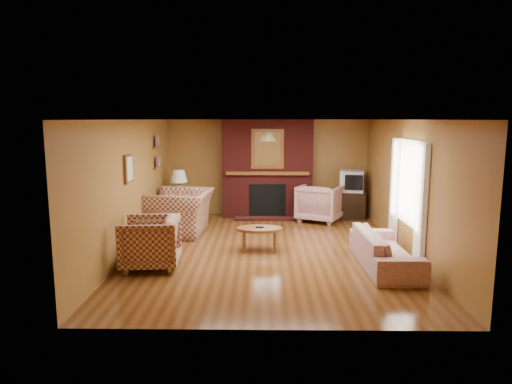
{
  "coord_description": "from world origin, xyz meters",
  "views": [
    {
      "loc": [
        -0.12,
        -8.2,
        2.41
      ],
      "look_at": [
        -0.25,
        0.6,
        1.0
      ],
      "focal_mm": 32.0,
      "sensor_mm": 36.0,
      "label": 1
    }
  ],
  "objects_px": {
    "plaid_loveseat": "(181,212)",
    "plaid_armchair": "(150,243)",
    "fireplace": "(267,169)",
    "floral_sofa": "(385,250)",
    "tv_stand": "(351,205)",
    "coffee_table": "(260,231)",
    "crt_tv": "(352,181)",
    "side_table": "(180,209)",
    "table_lamp": "(179,183)",
    "floral_armchair": "(320,203)"
  },
  "relations": [
    {
      "from": "coffee_table",
      "to": "table_lamp",
      "type": "bearing_deg",
      "value": 127.64
    },
    {
      "from": "plaid_armchair",
      "to": "table_lamp",
      "type": "xyz_separation_m",
      "value": [
        -0.15,
        3.48,
        0.5
      ]
    },
    {
      "from": "plaid_armchair",
      "to": "tv_stand",
      "type": "relative_size",
      "value": 1.4
    },
    {
      "from": "plaid_armchair",
      "to": "table_lamp",
      "type": "height_order",
      "value": "table_lamp"
    },
    {
      "from": "floral_sofa",
      "to": "coffee_table",
      "type": "xyz_separation_m",
      "value": [
        -2.07,
        0.88,
        0.09
      ]
    },
    {
      "from": "floral_sofa",
      "to": "crt_tv",
      "type": "height_order",
      "value": "crt_tv"
    },
    {
      "from": "crt_tv",
      "to": "tv_stand",
      "type": "bearing_deg",
      "value": 90.0
    },
    {
      "from": "plaid_loveseat",
      "to": "crt_tv",
      "type": "relative_size",
      "value": 2.15
    },
    {
      "from": "floral_armchair",
      "to": "coffee_table",
      "type": "height_order",
      "value": "floral_armchair"
    },
    {
      "from": "plaid_loveseat",
      "to": "side_table",
      "type": "xyz_separation_m",
      "value": [
        -0.25,
        1.2,
        -0.18
      ]
    },
    {
      "from": "fireplace",
      "to": "tv_stand",
      "type": "xyz_separation_m",
      "value": [
        2.05,
        -0.18,
        -0.85
      ]
    },
    {
      "from": "plaid_loveseat",
      "to": "coffee_table",
      "type": "relative_size",
      "value": 1.67
    },
    {
      "from": "fireplace",
      "to": "tv_stand",
      "type": "distance_m",
      "value": 2.23
    },
    {
      "from": "tv_stand",
      "to": "crt_tv",
      "type": "relative_size",
      "value": 1.01
    },
    {
      "from": "fireplace",
      "to": "side_table",
      "type": "height_order",
      "value": "fireplace"
    },
    {
      "from": "coffee_table",
      "to": "table_lamp",
      "type": "height_order",
      "value": "table_lamp"
    },
    {
      "from": "plaid_loveseat",
      "to": "table_lamp",
      "type": "distance_m",
      "value": 1.31
    },
    {
      "from": "floral_sofa",
      "to": "floral_armchair",
      "type": "xyz_separation_m",
      "value": [
        -0.65,
        3.38,
        0.15
      ]
    },
    {
      "from": "coffee_table",
      "to": "crt_tv",
      "type": "relative_size",
      "value": 1.29
    },
    {
      "from": "table_lamp",
      "to": "crt_tv",
      "type": "distance_m",
      "value": 4.16
    },
    {
      "from": "floral_sofa",
      "to": "table_lamp",
      "type": "bearing_deg",
      "value": 49.21
    },
    {
      "from": "fireplace",
      "to": "plaid_armchair",
      "type": "relative_size",
      "value": 2.59
    },
    {
      "from": "plaid_loveseat",
      "to": "floral_armchair",
      "type": "distance_m",
      "value": 3.33
    },
    {
      "from": "plaid_loveseat",
      "to": "plaid_armchair",
      "type": "bearing_deg",
      "value": 1.66
    },
    {
      "from": "fireplace",
      "to": "coffee_table",
      "type": "distance_m",
      "value": 3.14
    },
    {
      "from": "fireplace",
      "to": "plaid_loveseat",
      "type": "relative_size",
      "value": 1.7
    },
    {
      "from": "plaid_armchair",
      "to": "table_lamp",
      "type": "bearing_deg",
      "value": 177.84
    },
    {
      "from": "plaid_loveseat",
      "to": "coffee_table",
      "type": "height_order",
      "value": "plaid_loveseat"
    },
    {
      "from": "plaid_armchair",
      "to": "fireplace",
      "type": "bearing_deg",
      "value": 149.48
    },
    {
      "from": "plaid_loveseat",
      "to": "plaid_armchair",
      "type": "xyz_separation_m",
      "value": [
        -0.1,
        -2.28,
        -0.04
      ]
    },
    {
      "from": "plaid_armchair",
      "to": "floral_armchair",
      "type": "xyz_separation_m",
      "value": [
        3.2,
        3.48,
        0.02
      ]
    },
    {
      "from": "plaid_armchair",
      "to": "side_table",
      "type": "bearing_deg",
      "value": 177.84
    },
    {
      "from": "fireplace",
      "to": "floral_sofa",
      "type": "height_order",
      "value": "fireplace"
    },
    {
      "from": "plaid_armchair",
      "to": "floral_armchair",
      "type": "distance_m",
      "value": 4.73
    },
    {
      "from": "table_lamp",
      "to": "crt_tv",
      "type": "bearing_deg",
      "value": 4.74
    },
    {
      "from": "plaid_loveseat",
      "to": "floral_sofa",
      "type": "distance_m",
      "value": 4.34
    },
    {
      "from": "plaid_armchair",
      "to": "coffee_table",
      "type": "relative_size",
      "value": 1.1
    },
    {
      "from": "floral_sofa",
      "to": "crt_tv",
      "type": "distance_m",
      "value": 3.78
    },
    {
      "from": "fireplace",
      "to": "plaid_armchair",
      "type": "distance_m",
      "value": 4.53
    },
    {
      "from": "floral_armchair",
      "to": "crt_tv",
      "type": "relative_size",
      "value": 1.47
    },
    {
      "from": "floral_sofa",
      "to": "floral_armchair",
      "type": "bearing_deg",
      "value": 10.27
    },
    {
      "from": "plaid_armchair",
      "to": "crt_tv",
      "type": "distance_m",
      "value": 5.56
    },
    {
      "from": "coffee_table",
      "to": "crt_tv",
      "type": "bearing_deg",
      "value": 52.02
    },
    {
      "from": "floral_sofa",
      "to": "plaid_loveseat",
      "type": "bearing_deg",
      "value": 59.24
    },
    {
      "from": "side_table",
      "to": "table_lamp",
      "type": "bearing_deg",
      "value": 0.0
    },
    {
      "from": "plaid_loveseat",
      "to": "floral_armchair",
      "type": "bearing_deg",
      "value": 115.38
    },
    {
      "from": "floral_sofa",
      "to": "side_table",
      "type": "bearing_deg",
      "value": 49.21
    },
    {
      "from": "coffee_table",
      "to": "tv_stand",
      "type": "relative_size",
      "value": 1.27
    },
    {
      "from": "plaid_loveseat",
      "to": "plaid_armchair",
      "type": "height_order",
      "value": "plaid_loveseat"
    },
    {
      "from": "floral_sofa",
      "to": "coffee_table",
      "type": "bearing_deg",
      "value": 66.41
    }
  ]
}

